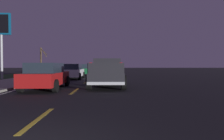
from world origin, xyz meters
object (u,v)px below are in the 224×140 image
(bare_tree_far, at_px, (41,60))
(pickup_truck, at_px, (107,73))
(sedan_red, at_px, (46,76))
(sedan_white, at_px, (73,71))
(sedan_green, at_px, (82,70))
(gas_price_sign, at_px, (1,30))

(bare_tree_far, bearing_deg, pickup_truck, -149.69)
(sedan_red, relative_size, bare_tree_far, 1.02)
(sedan_white, bearing_deg, bare_tree_far, 31.49)
(sedan_red, bearing_deg, pickup_truck, -65.02)
(sedan_green, distance_m, gas_price_sign, 10.77)
(sedan_red, height_order, gas_price_sign, gas_price_sign)
(pickup_truck, bearing_deg, bare_tree_far, 30.31)
(sedan_red, bearing_deg, bare_tree_far, 19.77)
(bare_tree_far, bearing_deg, sedan_white, -148.51)
(sedan_red, distance_m, gas_price_sign, 11.94)
(sedan_red, relative_size, sedan_white, 1.00)
(sedan_green, bearing_deg, bare_tree_far, 55.28)
(pickup_truck, height_order, sedan_green, pickup_truck)
(sedan_green, relative_size, gas_price_sign, 0.66)
(sedan_red, xyz_separation_m, sedan_white, (8.32, -0.02, 0.00))
(sedan_green, height_order, gas_price_sign, gas_price_sign)
(sedan_green, height_order, bare_tree_far, bare_tree_far)
(sedan_green, xyz_separation_m, bare_tree_far, (5.09, 7.35, 1.51))
(bare_tree_far, bearing_deg, gas_price_sign, -179.86)
(bare_tree_far, bearing_deg, sedan_green, -124.72)
(bare_tree_far, bearing_deg, sedan_red, -160.23)
(pickup_truck, bearing_deg, sedan_green, 14.58)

